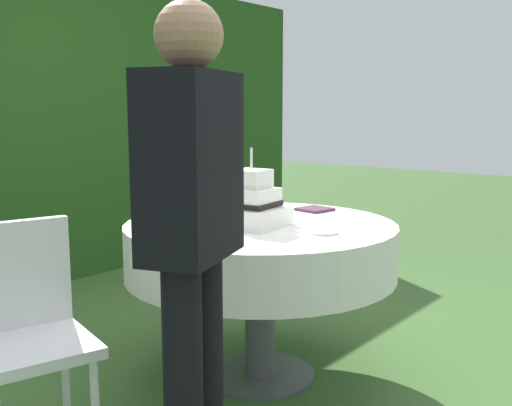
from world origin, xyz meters
The scene contains 9 objects.
ground_plane centered at (0.00, 0.00, 0.00)m, with size 20.00×20.00×0.00m, color #3D602D.
cake_table centered at (0.00, 0.00, 0.63)m, with size 1.28×1.28×0.76m.
wedding_cake centered at (-0.08, -0.01, 0.86)m, with size 0.31×0.31×0.36m.
serving_plate_near centered at (-0.02, -0.36, 0.77)m, with size 0.13×0.13×0.01m, color white.
serving_plate_far centered at (-0.15, 0.37, 0.77)m, with size 0.14×0.14×0.01m, color white.
serving_plate_left centered at (0.25, 0.42, 0.77)m, with size 0.10×0.10×0.01m, color white.
napkin_stack centered at (0.45, -0.01, 0.77)m, with size 0.15×0.15×0.01m, color #4C2D47.
garden_chair centered at (-1.10, 0.20, 0.54)m, with size 0.49×0.49×0.89m.
standing_person centered at (-0.92, -0.47, 0.93)m, with size 0.41×0.31×1.60m.
Camera 1 is at (-2.18, -1.73, 1.29)m, focal length 42.34 mm.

